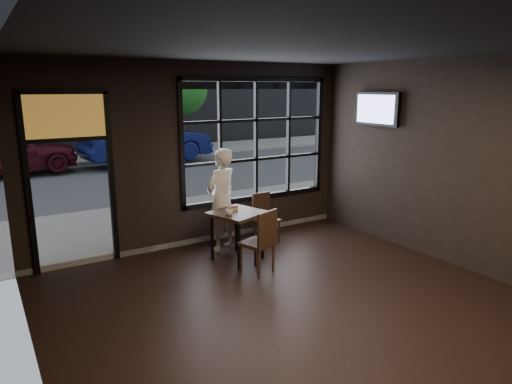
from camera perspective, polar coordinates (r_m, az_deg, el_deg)
floor at (r=5.70m, az=8.59°, el=-16.29°), size 6.00×7.00×0.02m
ceiling at (r=5.00m, az=9.89°, el=17.95°), size 6.00×7.00×0.02m
wall_left at (r=3.93m, az=-26.31°, el=-5.59°), size 0.04×7.00×3.20m
wall_right at (r=7.40m, az=27.10°, el=2.52°), size 0.04×7.00×3.20m
window_frame at (r=8.57m, az=-0.02°, el=6.54°), size 3.06×0.12×2.28m
stained_transom at (r=7.35m, az=-22.75°, el=8.78°), size 1.20×0.06×0.70m
street_asphalt at (r=28.08m, az=-25.01°, el=6.08°), size 60.00×41.00×0.04m
cafe_table at (r=7.45m, az=-2.32°, el=-5.47°), size 0.95×0.95×0.81m
chair_near at (r=6.91m, az=0.14°, el=-6.15°), size 0.55×0.55×1.00m
chair_window at (r=8.24m, az=1.39°, el=-3.33°), size 0.43×0.43×0.90m
man at (r=7.77m, az=-4.33°, el=-1.01°), size 0.76×0.63×1.78m
hotdog at (r=7.40m, az=-2.96°, el=-2.12°), size 0.21×0.10×0.06m
cup at (r=7.13m, az=-3.42°, el=-2.56°), size 0.17×0.17×0.10m
tv at (r=8.58m, az=14.90°, el=10.01°), size 0.11×1.01×0.59m
navy_car at (r=17.15m, az=-13.43°, el=6.27°), size 4.77×2.08×1.53m
maroon_car at (r=16.27m, az=-29.14°, el=4.55°), size 4.46×2.11×1.48m
tree_left at (r=19.20m, az=-24.85°, el=12.16°), size 2.39×2.39×4.09m
tree_right at (r=20.27m, az=-9.31°, el=12.58°), size 2.23×2.23×3.81m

